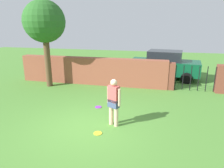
{
  "coord_description": "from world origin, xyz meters",
  "views": [
    {
      "loc": [
        2.26,
        -5.92,
        3.35
      ],
      "look_at": [
        0.42,
        1.84,
        1.0
      ],
      "focal_mm": 33.26,
      "sensor_mm": 36.0,
      "label": 1
    }
  ],
  "objects_px": {
    "tree": "(44,23)",
    "frisbee_purple": "(98,107)",
    "person": "(114,100)",
    "car": "(164,65)",
    "frisbee_yellow": "(98,133)"
  },
  "relations": [
    {
      "from": "frisbee_yellow",
      "to": "tree",
      "type": "bearing_deg",
      "value": 133.46
    },
    {
      "from": "frisbee_purple",
      "to": "frisbee_yellow",
      "type": "relative_size",
      "value": 1.0
    },
    {
      "from": "tree",
      "to": "car",
      "type": "xyz_separation_m",
      "value": [
        6.14,
        3.21,
        -2.51
      ]
    },
    {
      "from": "person",
      "to": "frisbee_yellow",
      "type": "xyz_separation_m",
      "value": [
        -0.36,
        -0.67,
        -0.89
      ]
    },
    {
      "from": "frisbee_purple",
      "to": "tree",
      "type": "bearing_deg",
      "value": 146.75
    },
    {
      "from": "tree",
      "to": "frisbee_purple",
      "type": "distance_m",
      "value": 5.38
    },
    {
      "from": "car",
      "to": "frisbee_purple",
      "type": "xyz_separation_m",
      "value": [
        -2.63,
        -5.52,
        -0.85
      ]
    },
    {
      "from": "person",
      "to": "car",
      "type": "distance_m",
      "value": 7.09
    },
    {
      "from": "frisbee_purple",
      "to": "frisbee_yellow",
      "type": "height_order",
      "value": "same"
    },
    {
      "from": "tree",
      "to": "frisbee_purple",
      "type": "bearing_deg",
      "value": -33.25
    },
    {
      "from": "tree",
      "to": "person",
      "type": "height_order",
      "value": "tree"
    },
    {
      "from": "tree",
      "to": "car",
      "type": "relative_size",
      "value": 1.03
    },
    {
      "from": "frisbee_yellow",
      "to": "car",
      "type": "bearing_deg",
      "value": 75.03
    },
    {
      "from": "tree",
      "to": "person",
      "type": "distance_m",
      "value": 6.3
    },
    {
      "from": "person",
      "to": "frisbee_yellow",
      "type": "bearing_deg",
      "value": -93.01
    }
  ]
}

